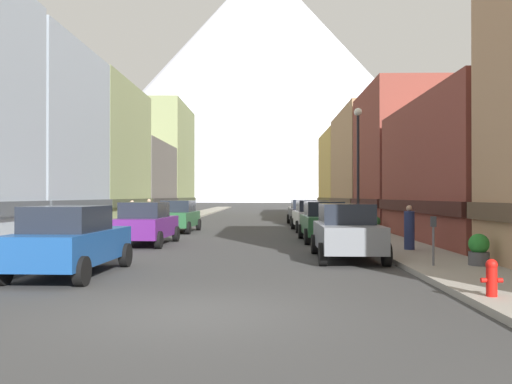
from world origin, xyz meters
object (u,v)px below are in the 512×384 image
(car_right_1, at_px, (324,221))
(parking_meter_near, at_px, (433,234))
(car_left_0, at_px, (70,240))
(potted_plant_0, at_px, (107,225))
(pedestrian_2, at_px, (409,229))
(fire_hydrant_near, at_px, (492,276))
(car_right_0, at_px, (347,231))
(car_right_2, at_px, (311,216))
(potted_plant_2, at_px, (376,224))
(potted_plant_1, at_px, (479,250))
(streetlamp_right, at_px, (358,153))
(car_right_3, at_px, (303,212))
(car_left_1, at_px, (146,223))
(pedestrian_1, at_px, (149,213))
(car_left_2, at_px, (178,216))
(pedestrian_0, at_px, (132,216))

(car_right_1, bearing_deg, parking_meter_near, -78.37)
(car_right_1, bearing_deg, car_left_0, -125.92)
(potted_plant_0, bearing_deg, pedestrian_2, -32.29)
(parking_meter_near, bearing_deg, fire_hydrant_near, -93.83)
(car_right_0, relative_size, fire_hydrant_near, 6.29)
(car_right_2, relative_size, potted_plant_2, 5.55)
(pedestrian_2, bearing_deg, potted_plant_1, -80.06)
(potted_plant_0, bearing_deg, potted_plant_1, -42.10)
(parking_meter_near, height_order, streetlamp_right, streetlamp_right)
(car_left_0, distance_m, car_right_2, 19.09)
(car_right_0, bearing_deg, car_right_3, 90.00)
(fire_hydrant_near, height_order, potted_plant_1, potted_plant_1)
(car_right_0, bearing_deg, fire_hydrant_near, -77.01)
(fire_hydrant_near, distance_m, potted_plant_1, 4.81)
(car_left_1, distance_m, car_right_3, 17.56)
(car_right_1, bearing_deg, fire_hydrant_near, -83.26)
(car_left_1, height_order, car_right_1, same)
(car_right_1, bearing_deg, potted_plant_1, -71.21)
(potted_plant_1, height_order, pedestrian_1, pedestrian_1)
(car_left_1, relative_size, pedestrian_2, 2.86)
(potted_plant_1, bearing_deg, car_left_0, -174.26)
(car_right_3, distance_m, fire_hydrant_near, 27.92)
(potted_plant_2, height_order, pedestrian_1, pedestrian_1)
(car_left_0, height_order, potted_plant_2, car_left_0)
(car_left_0, bearing_deg, pedestrian_1, 96.88)
(car_right_1, bearing_deg, streetlamp_right, 5.15)
(pedestrian_2, bearing_deg, streetlamp_right, 99.69)
(car_right_1, xyz_separation_m, car_right_2, (0.00, 7.02, 0.00))
(car_left_2, distance_m, fire_hydrant_near, 22.02)
(car_right_3, bearing_deg, pedestrian_1, -157.71)
(car_left_0, distance_m, car_left_1, 8.58)
(car_right_1, relative_size, fire_hydrant_near, 6.30)
(potted_plant_0, relative_size, streetlamp_right, 0.13)
(potted_plant_0, distance_m, potted_plant_1, 18.87)
(car_left_1, xyz_separation_m, car_right_0, (7.60, -4.90, 0.00))
(car_right_3, relative_size, streetlamp_right, 0.76)
(car_left_2, bearing_deg, parking_meter_near, -58.36)
(pedestrian_2, xyz_separation_m, streetlamp_right, (-0.90, 5.27, 3.12))
(car_right_3, bearing_deg, car_left_2, -133.91)
(car_right_3, xyz_separation_m, pedestrian_1, (-10.05, -4.12, 0.03))
(car_left_2, height_order, fire_hydrant_near, car_left_2)
(car_left_2, relative_size, car_right_2, 1.00)
(car_left_2, bearing_deg, pedestrian_0, -167.86)
(car_right_2, xyz_separation_m, streetlamp_right, (1.55, -6.88, 3.09))
(pedestrian_1, xyz_separation_m, streetlamp_right, (11.60, -9.65, 3.05))
(car_right_2, bearing_deg, car_right_1, -90.03)
(car_right_1, relative_size, car_right_2, 0.99)
(parking_meter_near, height_order, potted_plant_0, parking_meter_near)
(car_right_0, distance_m, parking_meter_near, 3.30)
(car_right_0, relative_size, car_right_2, 0.99)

